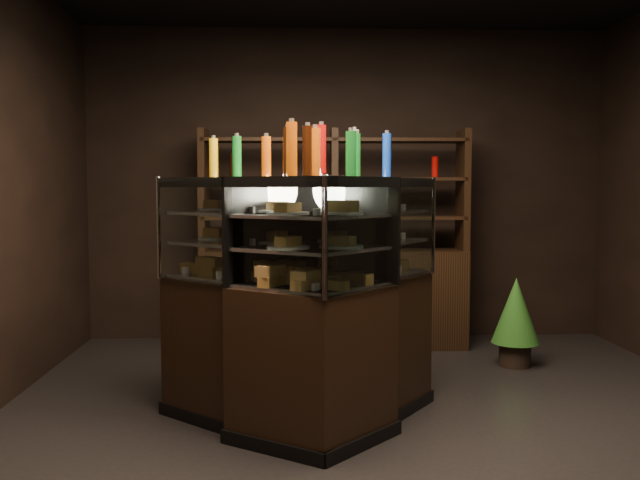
# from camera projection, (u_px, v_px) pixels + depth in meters

# --- Properties ---
(ground) EXTENTS (5.00, 5.00, 0.00)m
(ground) POSITION_uv_depth(u_px,v_px,m) (379.00, 418.00, 4.57)
(ground) COLOR black
(ground) RESTS_ON ground
(room_shell) EXTENTS (5.02, 5.02, 3.01)m
(room_shell) POSITION_uv_depth(u_px,v_px,m) (381.00, 112.00, 4.42)
(room_shell) COLOR black
(room_shell) RESTS_ON ground
(display_case) EXTENTS (1.85, 1.57, 1.55)m
(display_case) POSITION_uv_depth(u_px,v_px,m) (306.00, 342.00, 4.45)
(display_case) COLOR black
(display_case) RESTS_ON ground
(food_display) EXTENTS (1.39, 1.14, 0.47)m
(food_display) POSITION_uv_depth(u_px,v_px,m) (306.00, 245.00, 4.40)
(food_display) COLOR gold
(food_display) RESTS_ON display_case
(bottles_top) EXTENTS (1.21, 1.00, 0.30)m
(bottles_top) POSITION_uv_depth(u_px,v_px,m) (306.00, 154.00, 4.36)
(bottles_top) COLOR #D8590A
(bottles_top) RESTS_ON display_case
(potted_conifer) EXTENTS (0.39, 0.39, 0.83)m
(potted_conifer) POSITION_uv_depth(u_px,v_px,m) (516.00, 309.00, 5.85)
(potted_conifer) COLOR black
(potted_conifer) RESTS_ON ground
(back_shelving) EXTENTS (2.44, 0.47, 2.00)m
(back_shelving) POSITION_uv_depth(u_px,v_px,m) (334.00, 282.00, 6.56)
(back_shelving) COLOR black
(back_shelving) RESTS_ON ground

